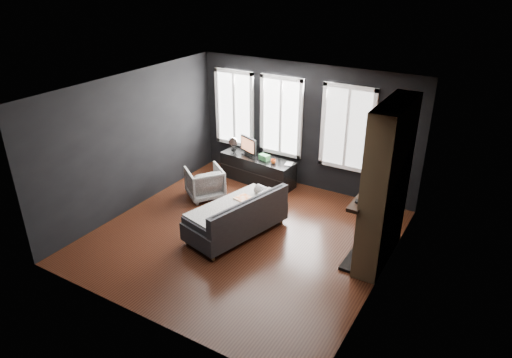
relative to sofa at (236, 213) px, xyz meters
The scene contains 18 objects.
floor 0.44m from the sofa, ahead, with size 5.00×5.00×0.00m, color black.
ceiling 2.30m from the sofa, ahead, with size 5.00×5.00×0.00m, color white.
wall_back 2.65m from the sofa, 86.28° to the left, with size 5.00×0.02×2.70m, color black.
wall_left 2.52m from the sofa, behind, with size 0.02×5.00×2.70m, color black.
wall_right 2.82m from the sofa, ahead, with size 0.02×5.00×2.70m, color black.
windows 3.14m from the sofa, 96.78° to the left, with size 4.00×0.16×1.76m, color white, non-canonical shape.
fireplace 2.70m from the sofa, 13.09° to the left, with size 0.70×1.62×2.70m, color #93724C, non-canonical shape.
sofa is the anchor object (origin of this frame).
stripe_pillow 0.60m from the sofa, 54.34° to the left, with size 0.08×0.33×0.33m, color gray.
armchair 1.61m from the sofa, 147.10° to the left, with size 0.71×0.66×0.73m, color white.
media_console 2.21m from the sofa, 110.17° to the left, with size 1.74×0.54×0.60m, color black, non-canonical shape.
monitor 2.37m from the sofa, 115.88° to the left, with size 0.53×0.11×0.48m, color black, non-canonical shape.
desk_fan 2.65m from the sofa, 124.13° to the left, with size 0.22×0.22×0.31m, color gray, non-canonical shape.
mug 1.99m from the sofa, 98.78° to the left, with size 0.12×0.09×0.12m, color #C55019.
book 2.09m from the sofa, 91.88° to the left, with size 0.16×0.02×0.21m, color tan.
storage_box 2.12m from the sofa, 105.60° to the left, with size 0.22×0.14×0.12m, color #357B3F.
mantel_vase 2.60m from the sofa, 24.82° to the left, with size 0.18×0.19×0.18m, color gold.
mantel_clock 2.37m from the sofa, ahead, with size 0.11×0.11×0.04m, color black.
Camera 1 is at (3.81, -5.96, 4.52)m, focal length 32.00 mm.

